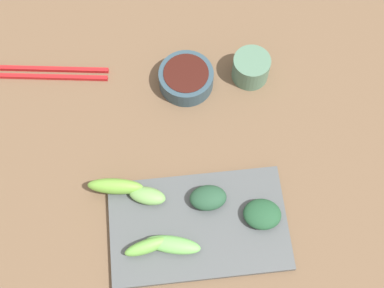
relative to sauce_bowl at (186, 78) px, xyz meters
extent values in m
cube|color=brown|center=(0.15, -0.04, -0.03)|extent=(2.10, 2.10, 0.02)
cylinder|color=#2F4653|center=(0.00, 0.00, 0.00)|extent=(0.10, 0.10, 0.04)
cylinder|color=#391510|center=(0.00, 0.00, 0.00)|extent=(0.08, 0.08, 0.03)
cube|color=#4B5052|center=(0.28, -0.01, -0.01)|extent=(0.18, 0.30, 0.01)
ellipsoid|color=#6CB959|center=(0.31, -0.05, 0.00)|extent=(0.05, 0.10, 0.02)
ellipsoid|color=#254B33|center=(0.24, 0.01, 0.01)|extent=(0.05, 0.06, 0.03)
ellipsoid|color=#6CB249|center=(0.31, -0.10, 0.00)|extent=(0.04, 0.08, 0.03)
ellipsoid|color=#214D2E|center=(0.28, 0.10, 0.00)|extent=(0.06, 0.07, 0.03)
ellipsoid|color=#71A656|center=(0.22, -0.09, 0.00)|extent=(0.05, 0.07, 0.02)
ellipsoid|color=#6EAC3D|center=(0.20, -0.14, 0.01)|extent=(0.04, 0.10, 0.03)
cube|color=#B41B1E|center=(-0.06, -0.26, -0.02)|extent=(0.04, 0.23, 0.01)
cube|color=#B41B1E|center=(-0.04, -0.26, -0.02)|extent=(0.04, 0.23, 0.01)
cylinder|color=#50775E|center=(-0.01, 0.12, 0.01)|extent=(0.07, 0.07, 0.05)
camera|label=1|loc=(0.51, -0.04, 0.84)|focal=48.73mm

